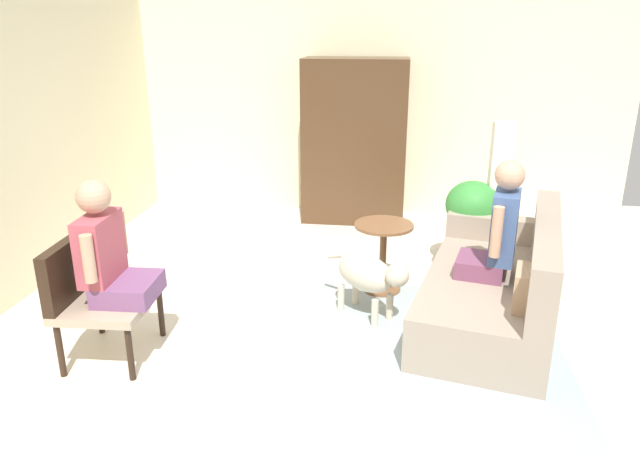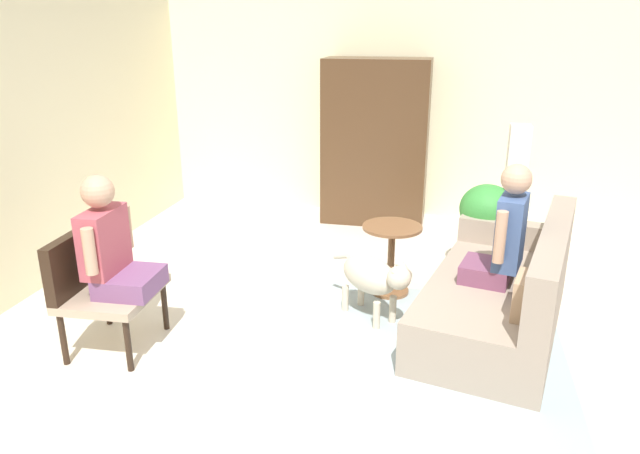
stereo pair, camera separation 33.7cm
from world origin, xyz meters
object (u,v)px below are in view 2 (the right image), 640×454
couch (504,295)px  armchair (97,280)px  person_on_armchair (112,246)px  round_end_table (391,251)px  armoire_cabinet (375,142)px  column_lamp (513,203)px  potted_plant (486,220)px  dog (373,276)px  person_on_couch (504,235)px

couch → armchair: couch is taller
person_on_armchair → round_end_table: size_ratio=1.35×
armchair → armoire_cabinet: size_ratio=0.46×
column_lamp → armoire_cabinet: 1.98m
armchair → potted_plant: size_ratio=1.00×
dog → person_on_armchair: bearing=-154.4°
armchair → person_on_couch: bearing=16.8°
armchair → person_on_armchair: person_on_armchair is taller
person_on_couch → person_on_armchair: size_ratio=1.09×
couch → armoire_cabinet: armoire_cabinet is taller
round_end_table → dog: (-0.09, -0.51, -0.02)m
couch → armoire_cabinet: (-1.33, 2.47, 0.65)m
potted_plant → person_on_couch: bearing=-86.7°
couch → person_on_armchair: bearing=-162.4°
armchair → armoire_cabinet: armoire_cabinet is taller
armchair → person_on_armchair: bearing=2.7°
armoire_cabinet → person_on_couch: bearing=-62.6°
couch → round_end_table: bearing=152.6°
person_on_couch → armoire_cabinet: 2.80m
round_end_table → potted_plant: bearing=36.9°
armchair → dog: size_ratio=1.25×
person_on_armchair → person_on_couch: bearing=17.5°
armchair → person_on_armchair: 0.30m
column_lamp → dog: bearing=-133.6°
person_on_couch → armoire_cabinet: bearing=117.4°
armoire_cabinet → dog: bearing=-82.5°
potted_plant → armoire_cabinet: armoire_cabinet is taller
armchair → round_end_table: bearing=34.4°
person_on_armchair → round_end_table: person_on_armchair is taller
potted_plant → column_lamp: column_lamp is taller
person_on_couch → armoire_cabinet: armoire_cabinet is taller
armoire_cabinet → potted_plant: bearing=-48.6°
armchair → potted_plant: (2.77, 1.95, 0.02)m
person_on_armchair → round_end_table: 2.29m
armchair → person_on_couch: person_on_couch is taller
armoire_cabinet → couch: bearing=-61.6°
person_on_armchair → armchair: bearing=-177.3°
person_on_armchair → potted_plant: size_ratio=0.96×
person_on_armchair → potted_plant: bearing=36.6°
person_on_armchair → armoire_cabinet: size_ratio=0.44×
dog → armchair: bearing=-156.0°
round_end_table → potted_plant: potted_plant is taller
round_end_table → armoire_cabinet: armoire_cabinet is taller
couch → armoire_cabinet: 2.88m
potted_plant → person_on_armchair: bearing=-143.4°
couch → dog: (-1.00, -0.04, 0.07)m
armchair → couch: bearing=16.9°
person_on_couch → couch: bearing=23.4°
armchair → dog: armchair is taller
column_lamp → potted_plant: bearing=-165.2°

